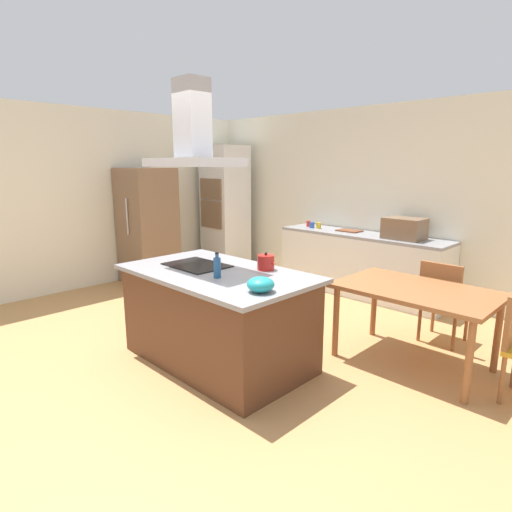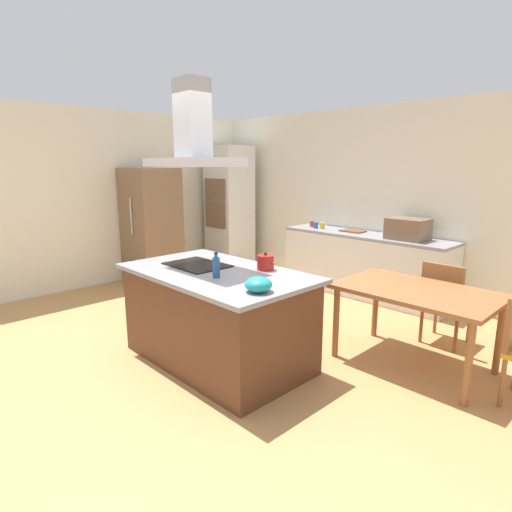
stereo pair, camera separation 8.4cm
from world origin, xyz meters
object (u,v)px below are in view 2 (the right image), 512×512
cutting_board (353,231)px  chair_facing_back_wall (445,299)px  cooktop (197,265)px  mixing_bowl (258,284)px  refrigerator (152,226)px  countertop_microwave (408,229)px  wall_oven_stack (229,207)px  range_hood (193,139)px  coffee_mug_yellow (322,226)px  coffee_mug_blue (315,225)px  tea_kettle (266,262)px  coffee_mug_red (312,224)px  dining_table (417,298)px  olive_oil_bottle (216,267)px

cutting_board → chair_facing_back_wall: (1.79, -1.00, -0.40)m
cooktop → mixing_bowl: (1.05, -0.18, 0.05)m
refrigerator → cooktop: bearing=-21.8°
mixing_bowl → countertop_microwave: (-0.31, 3.06, 0.08)m
countertop_microwave → chair_facing_back_wall: countertop_microwave is taller
wall_oven_stack → range_hood: range_hood is taller
wall_oven_stack → range_hood: (2.60, -2.65, 1.00)m
cutting_board → countertop_microwave: bearing=-3.3°
mixing_bowl → refrigerator: refrigerator is taller
coffee_mug_yellow → coffee_mug_blue: bearing=-159.8°
cutting_board → range_hood: size_ratio=0.38×
wall_oven_stack → chair_facing_back_wall: size_ratio=2.47×
countertop_microwave → chair_facing_back_wall: size_ratio=0.56×
refrigerator → chair_facing_back_wall: size_ratio=2.04×
tea_kettle → range_hood: size_ratio=0.24×
coffee_mug_yellow → chair_facing_back_wall: 2.51m
chair_facing_back_wall → countertop_microwave: bearing=134.1°
cooktop → cutting_board: bearing=92.6°
coffee_mug_red → range_hood: range_hood is taller
cooktop → wall_oven_stack: 3.71m
chair_facing_back_wall → cutting_board: bearing=150.9°
tea_kettle → range_hood: range_hood is taller
cutting_board → dining_table: cutting_board is taller
chair_facing_back_wall → tea_kettle: bearing=-124.2°
refrigerator → range_hood: (2.68, -1.07, 1.19)m
range_hood → mixing_bowl: bearing=-9.8°
olive_oil_bottle → mixing_bowl: olive_oil_bottle is taller
tea_kettle → wall_oven_stack: size_ratio=0.10×
wall_oven_stack → range_hood: size_ratio=2.44×
coffee_mug_blue → range_hood: range_hood is taller
olive_oil_bottle → range_hood: (-0.49, 0.15, 1.11)m
range_hood → coffee_mug_yellow: bearing=102.5°
tea_kettle → chair_facing_back_wall: size_ratio=0.24×
coffee_mug_yellow → chair_facing_back_wall: size_ratio=0.10×
cooktop → chair_facing_back_wall: 2.58m
olive_oil_bottle → coffee_mug_red: 3.34m
countertop_microwave → coffee_mug_yellow: countertop_microwave is taller
chair_facing_back_wall → range_hood: bearing=-130.7°
coffee_mug_red → coffee_mug_blue: bearing=-34.0°
olive_oil_bottle → countertop_microwave: countertop_microwave is taller
mixing_bowl → coffee_mug_red: size_ratio=2.41×
coffee_mug_blue → cutting_board: (0.61, 0.11, -0.04)m
coffee_mug_red → coffee_mug_blue: 0.16m
mixing_bowl → chair_facing_back_wall: (0.61, 2.11, -0.45)m
cutting_board → coffee_mug_blue: bearing=-169.5°
wall_oven_stack → coffee_mug_yellow: bearing=6.1°
refrigerator → olive_oil_bottle: bearing=-21.1°
coffee_mug_blue → refrigerator: refrigerator is taller
countertop_microwave → coffee_mug_red: countertop_microwave is taller
coffee_mug_blue → wall_oven_stack: size_ratio=0.04×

